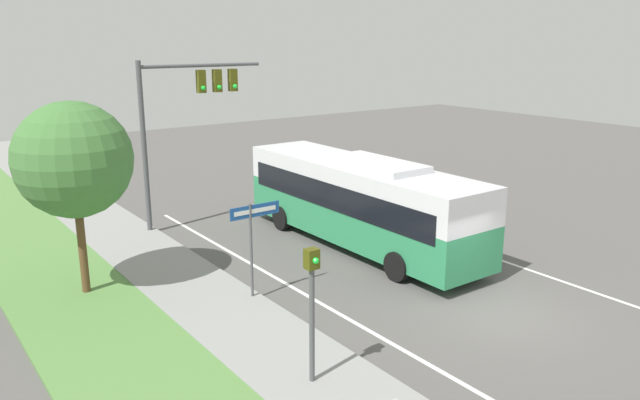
{
  "coord_description": "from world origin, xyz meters",
  "views": [
    {
      "loc": [
        -13.53,
        -10.03,
        7.54
      ],
      "look_at": [
        -0.45,
        7.87,
        1.71
      ],
      "focal_mm": 35.0,
      "sensor_mm": 36.0,
      "label": 1
    }
  ],
  "objects_px": {
    "bus": "(360,198)",
    "pedestrian_signal": "(312,295)",
    "signal_gantry": "(184,107)",
    "street_sign": "(253,232)"
  },
  "relations": [
    {
      "from": "pedestrian_signal",
      "to": "street_sign",
      "type": "bearing_deg",
      "value": 74.21
    },
    {
      "from": "street_sign",
      "to": "signal_gantry",
      "type": "bearing_deg",
      "value": 78.25
    },
    {
      "from": "pedestrian_signal",
      "to": "signal_gantry",
      "type": "bearing_deg",
      "value": 76.72
    },
    {
      "from": "street_sign",
      "to": "pedestrian_signal",
      "type": "bearing_deg",
      "value": -105.79
    },
    {
      "from": "bus",
      "to": "pedestrian_signal",
      "type": "relative_size",
      "value": 3.38
    },
    {
      "from": "signal_gantry",
      "to": "street_sign",
      "type": "relative_size",
      "value": 2.27
    },
    {
      "from": "signal_gantry",
      "to": "pedestrian_signal",
      "type": "relative_size",
      "value": 2.08
    },
    {
      "from": "bus",
      "to": "pedestrian_signal",
      "type": "bearing_deg",
      "value": -135.83
    },
    {
      "from": "bus",
      "to": "pedestrian_signal",
      "type": "height_order",
      "value": "bus"
    },
    {
      "from": "signal_gantry",
      "to": "pedestrian_signal",
      "type": "distance_m",
      "value": 13.54
    }
  ]
}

